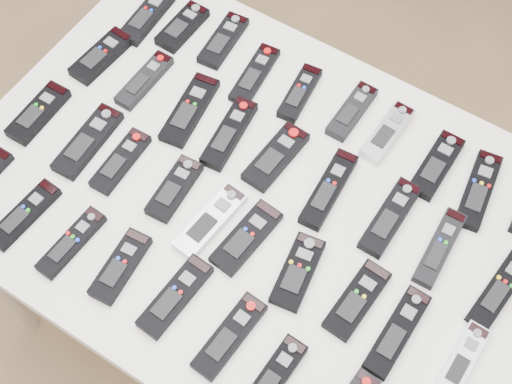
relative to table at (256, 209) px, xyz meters
The scene contains 36 objects.
ground 0.74m from the table, 94.83° to the left, with size 4.00×4.00×0.00m, color brown.
table is the anchor object (origin of this frame).
remote_0 0.56m from the table, 150.82° to the left, with size 0.05×0.18×0.02m, color black.
remote_1 0.50m from the table, 143.78° to the left, with size 0.06×0.15×0.02m, color black.
remote_2 0.43m from the table, 133.23° to the left, with size 0.05×0.16×0.02m, color black.
remote_3 0.32m from the table, 123.24° to the left, with size 0.05×0.17×0.02m, color black.
remote_4 0.29m from the table, 102.00° to the left, with size 0.05×0.15×0.02m, color black.
remote_5 0.31m from the table, 77.31° to the left, with size 0.05×0.16×0.02m, color black.
remote_6 0.33m from the table, 60.76° to the left, with size 0.05×0.16×0.02m, color #B7B7BC.
remote_7 0.40m from the table, 42.98° to the left, with size 0.06×0.17×0.02m, color black.
remote_8 0.47m from the table, 33.95° to the left, with size 0.05×0.19×0.02m, color black.
remote_10 0.52m from the table, 167.09° to the left, with size 0.06×0.16×0.02m, color black.
remote_11 0.40m from the table, 163.31° to the left, with size 0.05×0.17×0.02m, color black.
remote_12 0.27m from the table, 157.14° to the left, with size 0.06×0.19×0.02m, color black.
remote_13 0.18m from the table, 143.83° to the left, with size 0.05×0.19×0.02m, color black.
remote_14 0.12m from the table, 97.86° to the left, with size 0.06×0.17×0.02m, color black.
remote_15 0.17m from the table, 36.93° to the left, with size 0.05×0.19×0.02m, color black.
remote_16 0.29m from the table, 21.39° to the left, with size 0.05×0.18×0.02m, color black.
remote_17 0.39m from the table, 14.25° to the left, with size 0.04×0.18×0.02m, color black.
remote_18 0.53m from the table, ahead, with size 0.05×0.20×0.02m, color black.
remote_19 0.53m from the table, behind, with size 0.06×0.16×0.02m, color black.
remote_20 0.40m from the table, 167.10° to the right, with size 0.06×0.19×0.02m, color black.
remote_21 0.31m from the table, 162.93° to the right, with size 0.05×0.16×0.02m, color black.
remote_22 0.19m from the table, 151.43° to the right, with size 0.05×0.15×0.02m, color black.
remote_23 0.13m from the table, 113.64° to the right, with size 0.05×0.18×0.02m, color #B7B7BC.
remote_24 0.12m from the table, 68.33° to the right, with size 0.06×0.17×0.02m, color black.
remote_25 0.21m from the table, 32.12° to the right, with size 0.06×0.16×0.02m, color black.
remote_26 0.31m from the table, 17.35° to the right, with size 0.06×0.17×0.02m, color black.
remote_27 0.41m from the table, 15.38° to the right, with size 0.05×0.19×0.02m, color black.
remote_28 0.52m from the table, 10.15° to the right, with size 0.04×0.16×0.02m, color silver.
remote_30 0.48m from the table, 141.53° to the right, with size 0.05×0.17×0.02m, color black.
remote_31 0.39m from the table, 130.63° to the right, with size 0.04×0.17×0.02m, color black.
remote_32 0.32m from the table, 115.91° to the right, with size 0.05×0.16×0.02m, color black.
remote_33 0.28m from the table, 91.93° to the right, with size 0.05×0.18×0.02m, color black.
remote_34 0.32m from the table, 66.55° to the right, with size 0.05×0.18×0.02m, color black.
remote_35 0.39m from the table, 52.58° to the right, with size 0.05×0.16×0.02m, color black.
Camera 1 is at (0.40, -0.74, 2.09)m, focal length 50.00 mm.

